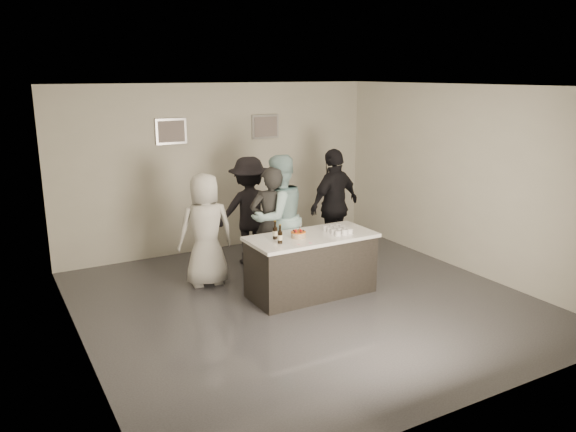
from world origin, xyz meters
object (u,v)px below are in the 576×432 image
object	(u,v)px
cake	(298,235)
person_guest_back	(249,211)
bar_counter	(311,265)
person_main_blue	(278,218)
person_guest_left	(206,230)
beer_bottle_b	(280,234)
beer_bottle_a	(275,230)
person_guest_right	(334,205)
person_main_black	(271,225)

from	to	relation	value
cake	person_guest_back	distance (m)	1.72
bar_counter	person_main_blue	world-z (taller)	person_main_blue
person_guest_left	person_guest_back	world-z (taller)	person_guest_back
person_guest_back	person_guest_left	bearing A→B (deg)	41.60
bar_counter	person_main_blue	xyz separation A→B (m)	(-0.08, 0.85, 0.53)
person_main_blue	beer_bottle_b	bearing A→B (deg)	52.68
beer_bottle_b	bar_counter	bearing A→B (deg)	12.19
person_guest_left	beer_bottle_a	bearing A→B (deg)	128.48
beer_bottle_b	person_guest_back	size ratio (longest dim) A/B	0.14
cake	bar_counter	bearing A→B (deg)	0.26
cake	person_guest_back	xyz separation A→B (m)	(0.05, 1.72, -0.02)
person_guest_right	person_guest_back	world-z (taller)	person_guest_right
bar_counter	person_main_blue	bearing A→B (deg)	95.63
person_main_blue	person_guest_left	xyz separation A→B (m)	(-1.10, 0.27, -0.11)
cake	person_main_black	bearing A→B (deg)	91.53
cake	person_main_black	world-z (taller)	person_main_black
person_guest_back	beer_bottle_a	bearing A→B (deg)	88.00
beer_bottle_a	person_guest_left	distance (m)	1.22
bar_counter	person_main_black	xyz separation A→B (m)	(-0.24, 0.79, 0.45)
person_guest_back	beer_bottle_b	bearing A→B (deg)	88.33
beer_bottle_a	person_main_blue	size ratio (longest dim) A/B	0.13
bar_counter	person_guest_left	size ratio (longest dim) A/B	1.07
bar_counter	beer_bottle_a	bearing A→B (deg)	170.70
beer_bottle_b	person_guest_back	xyz separation A→B (m)	(0.41, 1.85, -0.12)
person_main_black	person_guest_back	bearing A→B (deg)	-76.97
beer_bottle_a	person_main_black	size ratio (longest dim) A/B	0.14
person_guest_right	person_guest_back	bearing A→B (deg)	-37.88
bar_counter	person_guest_right	distance (m)	1.75
beer_bottle_a	person_guest_right	xyz separation A→B (m)	(1.73, 1.09, -0.06)
cake	person_main_black	distance (m)	0.79
person_main_blue	person_guest_right	size ratio (longest dim) A/B	1.01
cake	person_guest_left	distance (m)	1.48
person_main_black	person_guest_left	distance (m)	1.00
person_main_black	person_main_blue	bearing A→B (deg)	-140.87
person_guest_left	person_guest_right	bearing A→B (deg)	-172.07
bar_counter	beer_bottle_a	xyz separation A→B (m)	(-0.54, 0.09, 0.58)
person_main_black	person_guest_left	xyz separation A→B (m)	(-0.95, 0.33, -0.03)
cake	person_main_black	xyz separation A→B (m)	(-0.02, 0.79, -0.04)
beer_bottle_b	person_main_blue	world-z (taller)	person_main_blue
beer_bottle_a	person_guest_left	bearing A→B (deg)	121.99
bar_counter	person_guest_back	world-z (taller)	person_guest_back
bar_counter	person_main_blue	size ratio (longest dim) A/B	0.95
beer_bottle_a	person_guest_back	world-z (taller)	person_guest_back
person_guest_left	bar_counter	bearing A→B (deg)	143.20
beer_bottle_a	person_main_blue	bearing A→B (deg)	58.89
beer_bottle_b	person_guest_right	bearing A→B (deg)	36.39
person_main_blue	person_guest_left	distance (m)	1.14
person_main_black	person_guest_back	distance (m)	0.93
beer_bottle_a	cake	bearing A→B (deg)	-15.49
cake	person_guest_left	size ratio (longest dim) A/B	0.12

